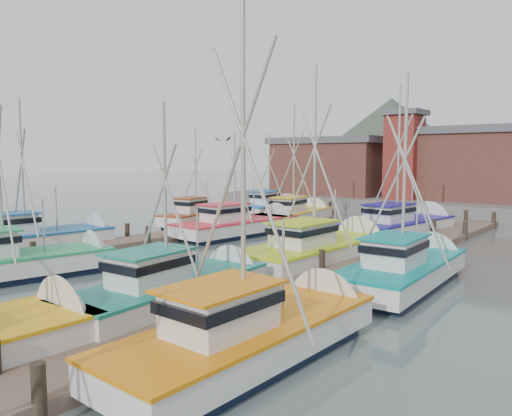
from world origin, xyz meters
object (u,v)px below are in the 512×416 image
Objects in this scene: boat_8 at (243,225)px; boat_4 at (22,263)px; lookout_tower at (404,154)px; boat_12 at (297,215)px.

boat_4 is at bearing -83.84° from boat_8.
lookout_tower is at bearing 98.35° from boat_4.
boat_4 is 22.33m from boat_12.
lookout_tower is at bearing 71.16° from boat_12.
lookout_tower is 15.28m from boat_12.
boat_8 is at bearing 103.03° from boat_4.
boat_4 is 1.00× the size of boat_12.
boat_12 reaches higher than boat_8.
boat_4 reaches higher than boat_8.
boat_12 is at bearing -100.69° from lookout_tower.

